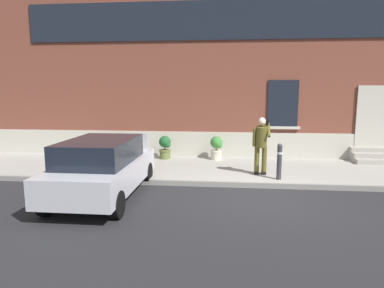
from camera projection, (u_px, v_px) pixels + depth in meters
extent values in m
plane|color=#232326|center=(258.00, 198.00, 8.65)|extent=(80.00, 80.00, 0.00)
cube|color=#99968E|center=(251.00, 170.00, 11.39)|extent=(24.00, 3.60, 0.15)
cube|color=gray|center=(255.00, 185.00, 9.57)|extent=(24.00, 0.12, 0.15)
cube|color=brown|center=(249.00, 62.00, 13.27)|extent=(24.00, 1.40, 7.50)
cube|color=#BCB7A8|center=(248.00, 147.00, 13.07)|extent=(24.00, 0.08, 1.10)
cube|color=maroon|center=(373.00, 118.00, 12.42)|extent=(1.00, 0.08, 2.10)
cube|color=#BCB7A8|center=(373.00, 117.00, 12.40)|extent=(1.16, 0.06, 2.24)
cube|color=black|center=(283.00, 103.00, 12.67)|extent=(1.10, 0.06, 1.70)
cube|color=#BCB7A8|center=(282.00, 128.00, 12.78)|extent=(1.30, 0.12, 0.10)
cube|color=black|center=(252.00, 19.00, 12.32)|extent=(16.80, 0.06, 1.40)
cube|color=#9E998E|center=(378.00, 162.00, 11.90)|extent=(1.50, 0.32, 0.16)
cube|color=#9E998E|center=(375.00, 158.00, 12.20)|extent=(1.50, 0.32, 0.32)
cube|color=#9E998E|center=(371.00, 154.00, 12.50)|extent=(1.50, 0.32, 0.48)
cube|color=#B7B7BF|center=(103.00, 173.00, 8.67)|extent=(1.76, 4.01, 0.64)
cube|color=black|center=(100.00, 151.00, 8.43)|extent=(1.55, 2.40, 0.56)
cube|color=black|center=(127.00, 164.00, 10.69)|extent=(1.66, 0.10, 0.20)
cube|color=yellow|center=(126.00, 159.00, 10.66)|extent=(0.52, 0.02, 0.12)
cube|color=#B21414|center=(102.00, 150.00, 10.69)|extent=(0.16, 0.04, 0.18)
cube|color=#B21414|center=(150.00, 151.00, 10.54)|extent=(0.16, 0.04, 0.18)
cube|color=#B7B7BF|center=(123.00, 143.00, 10.31)|extent=(1.49, 0.06, 0.60)
cylinder|color=black|center=(45.00, 202.00, 7.43)|extent=(0.20, 0.60, 0.60)
cylinder|color=black|center=(117.00, 205.00, 7.27)|extent=(0.20, 0.60, 0.60)
cylinder|color=black|center=(95.00, 172.00, 10.18)|extent=(0.20, 0.60, 0.60)
cylinder|color=black|center=(147.00, 173.00, 10.02)|extent=(0.20, 0.60, 0.60)
cylinder|color=#333338|center=(279.00, 163.00, 9.81)|extent=(0.14, 0.14, 0.95)
sphere|color=#333338|center=(280.00, 146.00, 9.73)|extent=(0.15, 0.15, 0.15)
cylinder|color=silver|center=(280.00, 153.00, 9.76)|extent=(0.15, 0.15, 0.06)
cylinder|color=#514C1E|center=(257.00, 160.00, 10.39)|extent=(0.15, 0.15, 0.82)
cube|color=black|center=(256.00, 172.00, 10.51)|extent=(0.12, 0.28, 0.10)
cylinder|color=#514C1E|center=(264.00, 160.00, 10.37)|extent=(0.15, 0.15, 0.82)
cube|color=black|center=(264.00, 172.00, 10.49)|extent=(0.12, 0.28, 0.10)
cylinder|color=#514C1E|center=(261.00, 137.00, 10.22)|extent=(0.34, 0.42, 0.66)
sphere|color=tan|center=(262.00, 122.00, 10.09)|extent=(0.22, 0.22, 0.22)
sphere|color=silver|center=(262.00, 121.00, 10.09)|extent=(0.21, 0.21, 0.21)
cylinder|color=#514C1E|center=(254.00, 137.00, 10.21)|extent=(0.09, 0.17, 0.57)
cylinder|color=#514C1E|center=(269.00, 130.00, 10.14)|extent=(0.09, 0.43, 0.41)
cube|color=black|center=(267.00, 123.00, 10.06)|extent=(0.07, 0.02, 0.15)
cylinder|color=#B25B38|center=(116.00, 153.00, 13.08)|extent=(0.40, 0.40, 0.34)
cylinder|color=#B25B38|center=(116.00, 149.00, 13.06)|extent=(0.44, 0.44, 0.05)
cylinder|color=#47331E|center=(116.00, 145.00, 13.03)|extent=(0.04, 0.04, 0.24)
sphere|color=#1E5628|center=(116.00, 141.00, 13.00)|extent=(0.44, 0.44, 0.44)
sphere|color=#1E5628|center=(118.00, 144.00, 12.96)|extent=(0.24, 0.24, 0.24)
cylinder|color=#606B38|center=(165.00, 154.00, 12.83)|extent=(0.40, 0.40, 0.34)
cylinder|color=#606B38|center=(165.00, 150.00, 12.80)|extent=(0.44, 0.44, 0.05)
cylinder|color=#47331E|center=(165.00, 146.00, 12.78)|extent=(0.04, 0.04, 0.24)
sphere|color=#1E5628|center=(165.00, 142.00, 12.75)|extent=(0.44, 0.44, 0.44)
sphere|color=#1E5628|center=(167.00, 145.00, 12.71)|extent=(0.24, 0.24, 0.24)
cylinder|color=beige|center=(216.00, 155.00, 12.68)|extent=(0.40, 0.40, 0.34)
cylinder|color=beige|center=(216.00, 151.00, 12.66)|extent=(0.44, 0.44, 0.05)
cylinder|color=#47331E|center=(216.00, 147.00, 12.63)|extent=(0.04, 0.04, 0.24)
sphere|color=#387F33|center=(216.00, 142.00, 12.60)|extent=(0.44, 0.44, 0.44)
sphere|color=#387F33|center=(219.00, 145.00, 12.56)|extent=(0.24, 0.24, 0.24)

